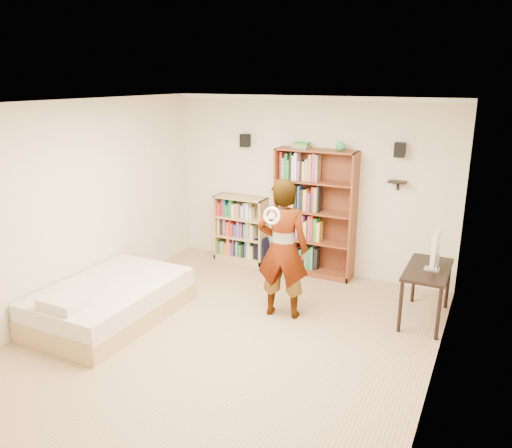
{
  "coord_description": "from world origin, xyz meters",
  "views": [
    {
      "loc": [
        2.63,
        -4.62,
        2.95
      ],
      "look_at": [
        0.04,
        0.6,
        1.24
      ],
      "focal_mm": 35.0,
      "sensor_mm": 36.0,
      "label": 1
    }
  ],
  "objects_px": {
    "tall_bookshelf": "(315,213)",
    "low_bookshelf": "(241,229)",
    "computer_desk": "(425,294)",
    "daybed": "(110,297)",
    "person": "(283,249)"
  },
  "relations": [
    {
      "from": "low_bookshelf",
      "to": "computer_desk",
      "type": "height_order",
      "value": "low_bookshelf"
    },
    {
      "from": "tall_bookshelf",
      "to": "low_bookshelf",
      "type": "relative_size",
      "value": 1.78
    },
    {
      "from": "daybed",
      "to": "person",
      "type": "relative_size",
      "value": 1.1
    },
    {
      "from": "low_bookshelf",
      "to": "daybed",
      "type": "height_order",
      "value": "low_bookshelf"
    },
    {
      "from": "computer_desk",
      "to": "daybed",
      "type": "height_order",
      "value": "computer_desk"
    },
    {
      "from": "tall_bookshelf",
      "to": "daybed",
      "type": "bearing_deg",
      "value": -124.42
    },
    {
      "from": "tall_bookshelf",
      "to": "low_bookshelf",
      "type": "bearing_deg",
      "value": 179.31
    },
    {
      "from": "low_bookshelf",
      "to": "computer_desk",
      "type": "distance_m",
      "value": 3.21
    },
    {
      "from": "computer_desk",
      "to": "person",
      "type": "distance_m",
      "value": 1.88
    },
    {
      "from": "tall_bookshelf",
      "to": "person",
      "type": "height_order",
      "value": "tall_bookshelf"
    },
    {
      "from": "tall_bookshelf",
      "to": "person",
      "type": "xyz_separation_m",
      "value": [
        0.13,
        -1.52,
        -0.08
      ]
    },
    {
      "from": "low_bookshelf",
      "to": "person",
      "type": "distance_m",
      "value": 2.12
    },
    {
      "from": "tall_bookshelf",
      "to": "low_bookshelf",
      "type": "distance_m",
      "value": 1.36
    },
    {
      "from": "tall_bookshelf",
      "to": "daybed",
      "type": "relative_size",
      "value": 0.99
    },
    {
      "from": "daybed",
      "to": "person",
      "type": "xyz_separation_m",
      "value": [
        1.9,
        1.06,
        0.61
      ]
    }
  ]
}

